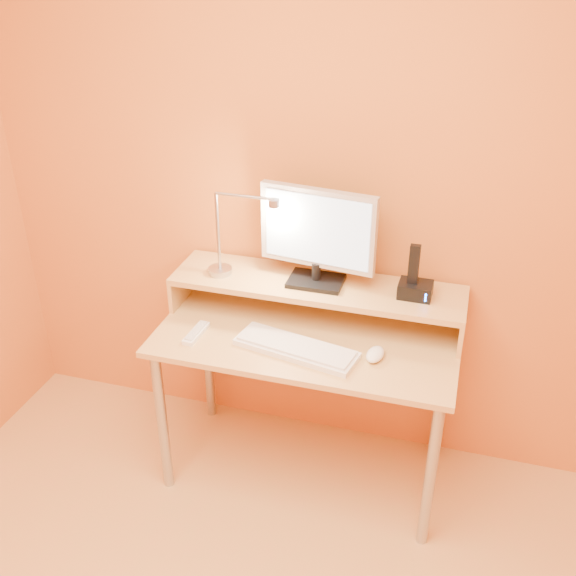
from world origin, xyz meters
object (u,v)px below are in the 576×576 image
(phone_dock, at_px, (415,290))
(remote_control, at_px, (196,333))
(mouse, at_px, (375,354))
(monitor_panel, at_px, (318,228))
(keyboard, at_px, (296,349))
(lamp_base, at_px, (220,271))

(phone_dock, bearing_deg, remote_control, -160.50)
(phone_dock, xyz_separation_m, mouse, (-0.11, -0.23, -0.17))
(monitor_panel, xyz_separation_m, mouse, (0.29, -0.24, -0.38))
(keyboard, height_order, remote_control, keyboard)
(monitor_panel, relative_size, mouse, 4.27)
(monitor_panel, distance_m, keyboard, 0.48)
(monitor_panel, bearing_deg, remote_control, -138.77)
(monitor_panel, height_order, remote_control, monitor_panel)
(keyboard, relative_size, mouse, 4.32)
(phone_dock, distance_m, keyboard, 0.52)
(monitor_panel, xyz_separation_m, remote_control, (-0.42, -0.28, -0.39))
(phone_dock, bearing_deg, monitor_panel, 179.70)
(lamp_base, xyz_separation_m, remote_control, (-0.02, -0.24, -0.16))
(monitor_panel, distance_m, mouse, 0.54)
(monitor_panel, xyz_separation_m, keyboard, (-0.01, -0.28, -0.39))
(phone_dock, relative_size, mouse, 1.17)
(monitor_panel, xyz_separation_m, lamp_base, (-0.40, -0.04, -0.23))
(monitor_panel, distance_m, phone_dock, 0.45)
(monitor_panel, height_order, lamp_base, monitor_panel)
(keyboard, relative_size, remote_control, 2.91)
(keyboard, xyz_separation_m, mouse, (0.30, 0.04, 0.01))
(monitor_panel, relative_size, remote_control, 2.87)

